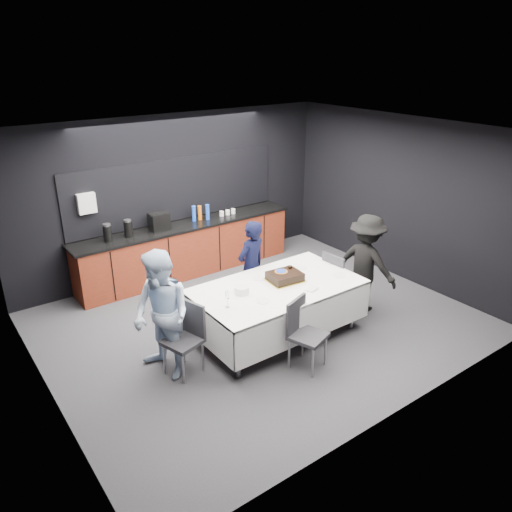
{
  "coord_description": "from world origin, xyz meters",
  "views": [
    {
      "loc": [
        -3.87,
        -5.22,
        3.85
      ],
      "look_at": [
        0.0,
        0.1,
        1.05
      ],
      "focal_mm": 35.0,
      "sensor_mm": 36.0,
      "label": 1
    }
  ],
  "objects": [
    {
      "name": "person_center",
      "position": [
        0.11,
        0.38,
        0.74
      ],
      "size": [
        0.6,
        0.46,
        1.48
      ],
      "primitive_type": "imported",
      "rotation": [
        0.0,
        0.0,
        3.36
      ],
      "color": "black",
      "rests_on": "ground"
    },
    {
      "name": "cake_assembly",
      "position": [
        0.18,
        -0.34,
        0.84
      ],
      "size": [
        0.52,
        0.44,
        0.16
      ],
      "color": "gold",
      "rests_on": "party_table"
    },
    {
      "name": "chair_near",
      "position": [
        -0.19,
        -1.17,
        0.53
      ],
      "size": [
        0.53,
        0.53,
        0.92
      ],
      "color": "#2B2B30",
      "rests_on": "ground"
    },
    {
      "name": "person_right",
      "position": [
        1.57,
        -0.59,
        0.77
      ],
      "size": [
        0.78,
        1.1,
        1.54
      ],
      "primitive_type": "imported",
      "rotation": [
        0.0,
        0.0,
        1.8
      ],
      "color": "black",
      "rests_on": "ground"
    },
    {
      "name": "loose_plate_right_b",
      "position": [
        0.92,
        -0.66,
        0.78
      ],
      "size": [
        0.2,
        0.2,
        0.01
      ],
      "primitive_type": "cylinder",
      "color": "white",
      "rests_on": "party_table"
    },
    {
      "name": "loose_plate_near",
      "position": [
        -0.43,
        -0.64,
        0.78
      ],
      "size": [
        0.19,
        0.19,
        0.01
      ],
      "primitive_type": "cylinder",
      "color": "white",
      "rests_on": "party_table"
    },
    {
      "name": "chair_left",
      "position": [
        -1.43,
        -0.39,
        0.53
      ],
      "size": [
        0.52,
        0.52,
        0.92
      ],
      "color": "#2B2B30",
      "rests_on": "ground"
    },
    {
      "name": "loose_plate_far",
      "position": [
        -0.07,
        -0.07,
        0.78
      ],
      "size": [
        0.2,
        0.2,
        0.01
      ],
      "primitive_type": "cylinder",
      "color": "white",
      "rests_on": "party_table"
    },
    {
      "name": "person_left",
      "position": [
        -1.7,
        -0.3,
        0.83
      ],
      "size": [
        0.77,
        0.91,
        1.65
      ],
      "primitive_type": "imported",
      "rotation": [
        0.0,
        0.0,
        -1.37
      ],
      "color": "silver",
      "rests_on": "ground"
    },
    {
      "name": "plate_stack",
      "position": [
        -0.53,
        -0.31,
        0.83
      ],
      "size": [
        0.2,
        0.2,
        0.1
      ],
      "primitive_type": "cylinder",
      "color": "white",
      "rests_on": "party_table"
    },
    {
      "name": "room_shell",
      "position": [
        0.0,
        0.0,
        1.86
      ],
      "size": [
        6.04,
        5.04,
        2.82
      ],
      "color": "white",
      "rests_on": "ground"
    },
    {
      "name": "ground",
      "position": [
        0.0,
        0.0,
        0.0
      ],
      "size": [
        6.0,
        6.0,
        0.0
      ],
      "primitive_type": "plane",
      "color": "#3D3D41",
      "rests_on": "ground"
    },
    {
      "name": "fork_pile",
      "position": [
        0.3,
        -0.78,
        0.79
      ],
      "size": [
        0.2,
        0.15,
        0.03
      ],
      "primitive_type": "cube",
      "rotation": [
        0.0,
        0.0,
        0.27
      ],
      "color": "white",
      "rests_on": "party_table"
    },
    {
      "name": "party_table",
      "position": [
        0.0,
        -0.4,
        0.64
      ],
      "size": [
        2.32,
        1.32,
        0.78
      ],
      "color": "#99999E",
      "rests_on": "ground"
    },
    {
      "name": "kitchenette",
      "position": [
        -0.02,
        2.22,
        0.54
      ],
      "size": [
        4.1,
        0.64,
        2.05
      ],
      "color": "#631F0F",
      "rests_on": "ground"
    },
    {
      "name": "chair_right",
      "position": [
        1.24,
        -0.32,
        0.53
      ],
      "size": [
        0.45,
        0.45,
        0.92
      ],
      "color": "#2B2B30",
      "rests_on": "ground"
    },
    {
      "name": "champagne_flute",
      "position": [
        -0.89,
        -0.51,
        0.94
      ],
      "size": [
        0.06,
        0.06,
        0.22
      ],
      "color": "white",
      "rests_on": "party_table"
    },
    {
      "name": "loose_plate_right_a",
      "position": [
        0.65,
        -0.15,
        0.78
      ],
      "size": [
        0.19,
        0.19,
        0.01
      ],
      "primitive_type": "cylinder",
      "color": "white",
      "rests_on": "party_table"
    }
  ]
}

